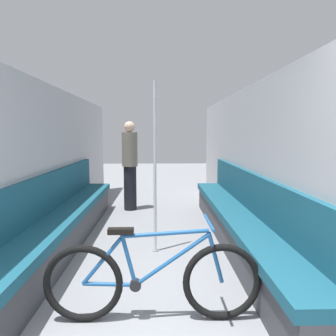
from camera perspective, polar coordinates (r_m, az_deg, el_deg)
name	(u,v)px	position (r m, az deg, el deg)	size (l,w,h in m)	color
wall_left	(37,167)	(4.40, -21.83, 0.18)	(0.10, 9.04, 2.16)	#B2B2B7
wall_right	(261,166)	(4.32, 15.96, 0.29)	(0.10, 9.04, 2.16)	#B2B2B7
bench_seat_row_left	(61,225)	(4.51, -18.08, -9.35)	(0.47, 4.80, 0.98)	#3D3D42
bench_seat_row_right	(239,223)	(4.45, 12.25, -9.39)	(0.47, 4.80, 0.98)	#3D3D42
bicycle	(153,280)	(2.75, -2.71, -18.94)	(1.73, 0.46, 0.81)	black
grab_pole_near	(155,170)	(4.07, -2.29, -0.37)	(0.08, 0.08, 2.14)	gray
passenger_standing	(130,164)	(6.40, -6.65, 0.62)	(0.30, 0.30, 1.73)	black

